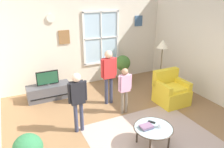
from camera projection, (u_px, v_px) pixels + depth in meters
ground_plane at (139, 136)px, 4.57m from camera, size 5.81×6.90×0.02m
back_wall at (86, 39)px, 6.77m from camera, size 5.21×0.17×2.88m
area_rug at (149, 136)px, 4.55m from camera, size 2.47×1.90×0.01m
tv_stand at (49, 92)px, 6.09m from camera, size 1.17×0.47×0.40m
television at (47, 78)px, 5.94m from camera, size 0.59×0.08×0.41m
armchair at (171, 91)px, 5.81m from camera, size 0.76×0.74×0.87m
coffee_table at (153, 129)px, 4.13m from camera, size 0.76×0.76×0.42m
book_stack at (146, 127)px, 4.10m from camera, size 0.24×0.19×0.05m
cup at (160, 125)px, 4.10m from camera, size 0.08×0.08×0.10m
remote_near_books at (152, 122)px, 4.27m from camera, size 0.11×0.14×0.02m
person_red_shirt at (109, 71)px, 5.57m from camera, size 0.44×0.20×1.45m
person_pink_shirt at (125, 86)px, 5.17m from camera, size 0.35×0.16×1.16m
person_black_shirt at (77, 96)px, 4.43m from camera, size 0.40×0.18×1.33m
potted_plant_by_window at (123, 65)px, 7.06m from camera, size 0.49×0.49×0.91m
floor_lamp at (162, 49)px, 5.96m from camera, size 0.32×0.32×1.60m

